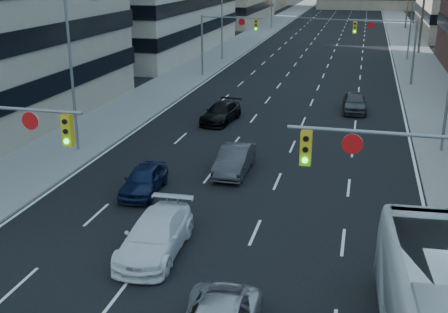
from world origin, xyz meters
The scene contains 15 objects.
road_surface centered at (0.00, 130.00, 0.01)m, with size 18.00×300.00×0.02m, color black.
sidewalk_left centered at (-11.50, 130.00, 0.07)m, with size 5.00×300.00×0.15m, color slate.
sidewalk_right centered at (11.50, 130.00, 0.07)m, with size 5.00×300.00×0.15m, color slate.
signal_near_right centered at (7.45, 8.00, 4.33)m, with size 6.59×0.33×6.00m.
signal_far_left centered at (-7.68, 45.00, 4.30)m, with size 6.09×0.33×6.00m.
signal_far_right centered at (7.68, 45.00, 4.30)m, with size 6.09×0.33×6.00m.
utility_pole_midblock centered at (12.20, 66.00, 5.78)m, with size 2.20×0.28×11.00m.
streetlight_left_near centered at (-10.34, 20.00, 5.05)m, with size 2.03×0.22×9.00m.
streetlight_left_mid centered at (-10.34, 55.00, 5.05)m, with size 2.03×0.22×9.00m.
streetlight_right_far centered at (10.34, 60.00, 5.05)m, with size 2.03×0.22×9.00m.
white_van centered at (-1.60, 9.41, 0.74)m, with size 2.07×5.10×1.48m, color white.
sedan_blue centered at (-4.28, 14.95, 0.68)m, with size 1.61×4.00×1.36m, color black.
sedan_grey_center centered at (-0.64, 18.75, 0.72)m, with size 1.53×4.39×1.45m, color #323235.
sedan_black_far centered at (-3.88, 28.54, 0.67)m, with size 1.87×4.61×1.34m, color black.
sedan_grey_right centered at (5.20, 33.85, 0.74)m, with size 1.74×4.32×1.47m, color #373639.
Camera 1 is at (5.64, -8.75, 10.55)m, focal length 45.00 mm.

